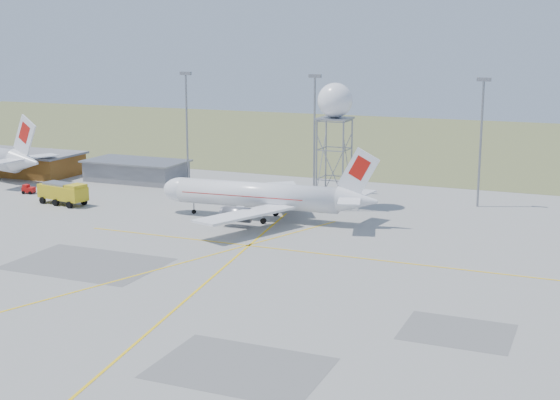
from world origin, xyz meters
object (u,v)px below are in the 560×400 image
at_px(fire_truck, 64,194).
at_px(radar_tower, 335,138).
at_px(airliner_main, 261,196).
at_px(baggage_tug, 28,190).

bearing_deg(fire_truck, radar_tower, 31.39).
bearing_deg(radar_tower, fire_truck, -159.71).
height_order(airliner_main, radar_tower, radar_tower).
xyz_separation_m(airliner_main, radar_tower, (7.16, 12.28, 7.54)).
distance_m(radar_tower, baggage_tug, 54.43).
bearing_deg(fire_truck, airliner_main, 15.94).
height_order(fire_truck, baggage_tug, fire_truck).
distance_m(radar_tower, fire_truck, 44.67).
xyz_separation_m(fire_truck, baggage_tug, (-11.44, 4.86, -1.13)).
distance_m(airliner_main, baggage_tug, 45.39).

